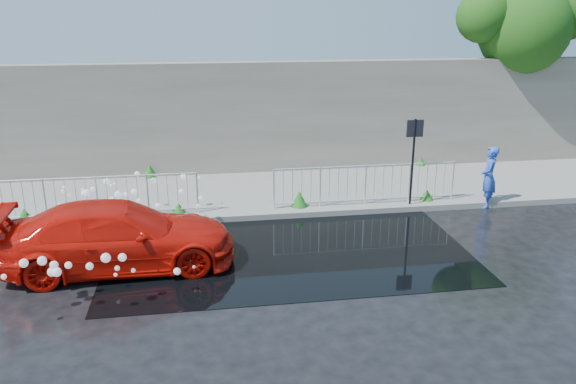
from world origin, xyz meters
name	(u,v)px	position (x,y,z in m)	size (l,w,h in m)	color
ground	(271,269)	(0.00, 0.00, 0.00)	(90.00, 90.00, 0.00)	black
pavement	(250,193)	(0.00, 5.00, 0.07)	(30.00, 4.00, 0.15)	gray
curb	(257,216)	(0.00, 3.00, 0.08)	(30.00, 0.25, 0.16)	gray
retaining_wall	(242,118)	(0.00, 7.20, 1.90)	(30.00, 0.60, 3.50)	#636054
puddle	(287,249)	(0.50, 1.00, 0.01)	(8.00, 5.00, 0.01)	black
sign_post	(414,148)	(4.20, 3.10, 1.72)	(0.45, 0.06, 2.50)	black
tree	(527,24)	(9.60, 7.41, 4.73)	(4.89, 3.05, 6.21)	#332114
railing_left	(97,196)	(-4.00, 3.35, 0.74)	(5.05, 0.05, 1.10)	silver
railing_right	(365,183)	(3.00, 3.35, 0.74)	(5.05, 0.05, 1.10)	silver
weeds	(244,189)	(-0.20, 4.56, 0.33)	(12.17, 3.93, 0.44)	#144B14
water_spray	(109,216)	(-3.46, 1.68, 0.77)	(3.61, 5.72, 0.95)	white
red_car	(118,236)	(-3.13, 0.62, 0.70)	(1.95, 4.81, 1.39)	red
person	(489,177)	(6.38, 3.00, 0.85)	(0.62, 0.41, 1.71)	blue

